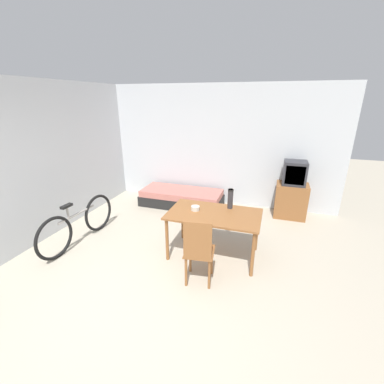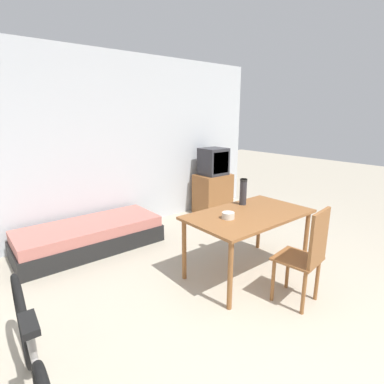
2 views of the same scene
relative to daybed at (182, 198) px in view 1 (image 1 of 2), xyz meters
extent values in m
plane|color=#B2A893|center=(0.56, -3.24, -0.18)|extent=(20.00, 20.00, 0.00)
cube|color=silver|center=(0.56, 0.50, 1.17)|extent=(5.72, 0.06, 2.70)
cube|color=silver|center=(-1.83, -1.38, 1.17)|extent=(0.06, 4.71, 2.70)
cube|color=black|center=(0.00, 0.00, -0.07)|extent=(1.90, 0.78, 0.23)
cube|color=#B76B60|center=(0.00, 0.00, 0.12)|extent=(1.84, 0.76, 0.14)
cube|color=brown|center=(2.40, 0.13, 0.18)|extent=(0.63, 0.47, 0.72)
cube|color=#2D2D33|center=(2.40, 0.13, 0.78)|extent=(0.44, 0.41, 0.48)
cube|color=black|center=(2.40, -0.07, 0.78)|extent=(0.36, 0.01, 0.38)
cube|color=brown|center=(1.18, -1.77, 0.53)|extent=(1.41, 0.82, 0.03)
cylinder|color=brown|center=(0.54, -2.12, 0.17)|extent=(0.05, 0.05, 0.70)
cylinder|color=brown|center=(1.83, -2.12, 0.17)|extent=(0.05, 0.05, 0.70)
cylinder|color=brown|center=(0.54, -1.42, 0.17)|extent=(0.05, 0.05, 0.70)
cylinder|color=brown|center=(1.83, -1.42, 0.17)|extent=(0.05, 0.05, 0.70)
cube|color=brown|center=(1.14, -2.42, 0.27)|extent=(0.44, 0.44, 0.02)
cube|color=brown|center=(1.17, -2.60, 0.54)|extent=(0.36, 0.08, 0.52)
cylinder|color=brown|center=(1.28, -2.25, 0.04)|extent=(0.04, 0.04, 0.44)
cylinder|color=brown|center=(0.97, -2.29, 0.04)|extent=(0.04, 0.04, 0.44)
cylinder|color=brown|center=(1.32, -2.56, 0.04)|extent=(0.04, 0.04, 0.44)
cylinder|color=brown|center=(1.01, -2.60, 0.04)|extent=(0.04, 0.04, 0.44)
torus|color=black|center=(-1.09, -1.60, 0.16)|extent=(0.09, 0.70, 0.69)
torus|color=black|center=(-1.15, -2.60, 0.16)|extent=(0.09, 0.70, 0.69)
cylinder|color=gray|center=(-1.12, -2.10, 0.35)|extent=(0.08, 0.79, 0.04)
cylinder|color=gray|center=(-1.13, -2.28, 0.45)|extent=(0.04, 0.04, 0.20)
cube|color=black|center=(-1.13, -2.28, 0.57)|extent=(0.09, 0.20, 0.04)
cylinder|color=#2D2D33|center=(1.38, -1.50, 0.71)|extent=(0.08, 0.08, 0.32)
cylinder|color=black|center=(1.38, -1.50, 0.85)|extent=(0.09, 0.09, 0.03)
cylinder|color=beige|center=(0.87, -1.75, 0.58)|extent=(0.13, 0.13, 0.07)
camera|label=1|loc=(1.95, -5.27, 2.20)|focal=24.00mm
camera|label=2|loc=(-1.30, -3.83, 1.62)|focal=28.00mm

